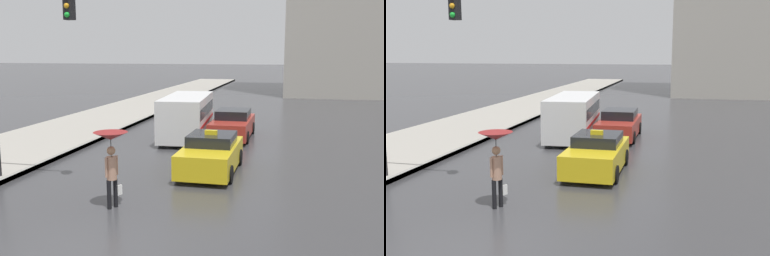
% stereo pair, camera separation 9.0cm
% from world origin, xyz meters
% --- Properties ---
extents(taxi, '(1.91, 4.02, 1.52)m').
position_xyz_m(taxi, '(1.33, 7.40, 0.65)').
color(taxi, gold).
rests_on(taxi, ground_plane).
extents(sedan_red, '(1.91, 4.42, 1.40)m').
position_xyz_m(sedan_red, '(1.16, 14.08, 0.66)').
color(sedan_red, '#A52D23').
rests_on(sedan_red, ground_plane).
extents(ambulance_van, '(2.46, 5.77, 2.12)m').
position_xyz_m(ambulance_van, '(-1.04, 13.42, 1.18)').
color(ambulance_van, silver).
rests_on(ambulance_van, ground_plane).
extents(pedestrian_with_umbrella, '(0.93, 0.93, 2.13)m').
position_xyz_m(pedestrian_with_umbrella, '(-0.61, 3.06, 1.67)').
color(pedestrian_with_umbrella, black).
rests_on(pedestrian_with_umbrella, ground_plane).
extents(traffic_light, '(3.02, 0.38, 6.30)m').
position_xyz_m(traffic_light, '(-4.22, 4.64, 4.31)').
color(traffic_light, black).
rests_on(traffic_light, ground_plane).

